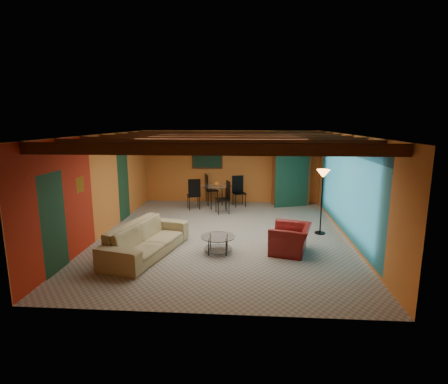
# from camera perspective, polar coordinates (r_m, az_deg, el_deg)

# --- Properties ---
(room) EXTENTS (6.52, 8.01, 2.71)m
(room) POSITION_cam_1_polar(r_m,az_deg,el_deg) (9.28, -0.04, 7.24)
(room) COLOR gray
(room) RESTS_ON ground
(sofa) EXTENTS (1.58, 2.69, 0.74)m
(sofa) POSITION_cam_1_polar(r_m,az_deg,el_deg) (8.38, -12.44, -7.44)
(sofa) COLOR #968961
(sofa) RESTS_ON ground
(armchair) EXTENTS (1.11, 1.20, 0.66)m
(armchair) POSITION_cam_1_polar(r_m,az_deg,el_deg) (8.46, 10.70, -7.47)
(armchair) COLOR maroon
(armchair) RESTS_ON ground
(coffee_table) EXTENTS (0.81, 0.81, 0.41)m
(coffee_table) POSITION_cam_1_polar(r_m,az_deg,el_deg) (8.33, -0.96, -8.45)
(coffee_table) COLOR white
(coffee_table) RESTS_ON ground
(dining_table) EXTENTS (2.69, 2.69, 1.11)m
(dining_table) POSITION_cam_1_polar(r_m,az_deg,el_deg) (12.48, -1.19, -0.06)
(dining_table) COLOR white
(dining_table) RESTS_ON ground
(armoire) EXTENTS (1.37, 0.97, 2.17)m
(armoire) POSITION_cam_1_polar(r_m,az_deg,el_deg) (13.06, 10.79, 2.63)
(armoire) COLOR brown
(armoire) RESTS_ON ground
(floor_lamp) EXTENTS (0.44, 0.44, 1.78)m
(floor_lamp) POSITION_cam_1_polar(r_m,az_deg,el_deg) (9.88, 15.52, -1.55)
(floor_lamp) COLOR black
(floor_lamp) RESTS_ON ground
(ceiling_fan) EXTENTS (1.50, 1.50, 0.44)m
(ceiling_fan) POSITION_cam_1_polar(r_m,az_deg,el_deg) (9.17, -0.09, 7.18)
(ceiling_fan) COLOR #472614
(ceiling_fan) RESTS_ON ceiling
(painting) EXTENTS (1.05, 0.03, 0.65)m
(painting) POSITION_cam_1_polar(r_m,az_deg,el_deg) (13.25, -2.74, 5.40)
(painting) COLOR black
(painting) RESTS_ON wall_back
(potted_plant) EXTENTS (0.45, 0.40, 0.47)m
(potted_plant) POSITION_cam_1_polar(r_m,az_deg,el_deg) (12.93, 11.01, 8.41)
(potted_plant) COLOR #26661E
(potted_plant) RESTS_ON armoire
(vase) EXTENTS (0.21, 0.21, 0.17)m
(vase) POSITION_cam_1_polar(r_m,az_deg,el_deg) (12.37, -1.20, 2.85)
(vase) COLOR orange
(vase) RESTS_ON dining_table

